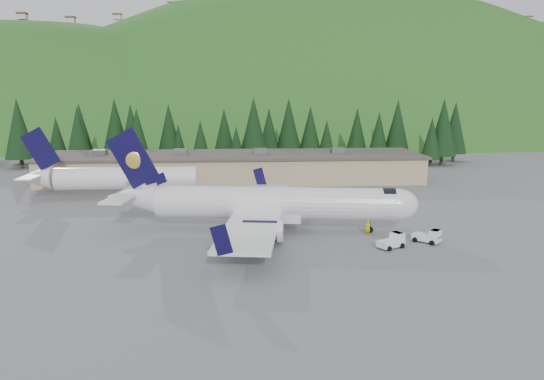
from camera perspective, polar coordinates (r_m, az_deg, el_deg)
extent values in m
plane|color=slate|center=(64.95, 0.38, -4.44)|extent=(600.00, 600.00, 0.00)
cylinder|color=white|center=(64.12, 0.38, -1.40)|extent=(29.30, 8.07, 3.90)
ellipsoid|color=white|center=(64.81, 13.31, -1.56)|extent=(5.58, 4.59, 3.90)
cylinder|color=black|center=(64.56, 12.41, -1.14)|extent=(1.90, 3.39, 3.22)
cone|color=white|center=(67.53, -14.72, -0.78)|extent=(6.72, 4.76, 3.90)
cube|color=white|center=(64.56, -0.54, -2.81)|extent=(8.69, 4.49, 1.04)
cube|color=white|center=(64.52, -1.46, -2.27)|extent=(10.76, 35.72, 0.36)
cube|color=#0D0A34|center=(81.64, -1.33, 1.42)|extent=(2.10, 0.46, 2.98)
cube|color=#0D0A34|center=(47.45, -5.45, -5.37)|extent=(2.10, 0.46, 2.98)
cylinder|color=#0D0A34|center=(70.47, -0.13, -1.90)|extent=(4.66, 2.99, 2.39)
cylinder|color=white|center=(70.35, 1.47, -1.92)|extent=(0.98, 2.59, 2.53)
cube|color=white|center=(70.35, -0.13, -1.45)|extent=(2.30, 0.59, 0.93)
cylinder|color=#0D0A34|center=(58.82, -1.02, -4.43)|extent=(4.66, 2.99, 2.39)
cylinder|color=white|center=(58.68, 0.90, -4.46)|extent=(0.98, 2.59, 2.53)
cube|color=white|center=(58.67, -1.03, -3.89)|extent=(2.30, 0.59, 0.93)
cube|color=#0D0A34|center=(66.70, -14.74, 3.31)|extent=(6.39, 1.24, 7.61)
ellipsoid|color=gold|center=(66.85, -14.51, 3.16)|extent=(2.06, 0.48, 2.05)
ellipsoid|color=gold|center=(66.46, -14.62, 3.11)|extent=(2.06, 0.48, 2.05)
cube|color=#0D0A34|center=(66.26, -12.43, 1.01)|extent=(2.87, 0.67, 2.06)
cube|color=white|center=(67.60, -15.15, -0.34)|extent=(4.55, 13.22, 0.23)
cylinder|color=slate|center=(64.98, 10.49, -3.77)|extent=(0.24, 0.24, 1.87)
cylinder|color=black|center=(65.11, 10.48, -4.23)|extent=(0.82, 0.40, 0.79)
cylinder|color=slate|center=(67.66, -2.09, -2.93)|extent=(0.28, 0.28, 2.07)
cylinder|color=black|center=(67.73, -1.74, -3.32)|extent=(1.18, 0.52, 1.14)
cylinder|color=black|center=(67.82, -2.44, -3.30)|extent=(1.18, 0.52, 1.14)
cylinder|color=slate|center=(62.27, -2.66, -4.13)|extent=(0.28, 0.28, 2.07)
cylinder|color=black|center=(62.34, -2.27, -4.55)|extent=(1.18, 0.52, 1.14)
cylinder|color=black|center=(62.44, -3.03, -4.53)|extent=(1.18, 0.52, 1.14)
cylinder|color=white|center=(87.31, -15.34, 1.22)|extent=(22.00, 3.60, 3.60)
cone|color=white|center=(91.06, -24.02, 1.18)|extent=(5.00, 3.60, 3.60)
cube|color=#0D0A34|center=(90.16, -23.64, 4.07)|extent=(5.82, 0.28, 6.89)
cube|color=white|center=(90.97, -24.05, 1.55)|extent=(2.40, 11.00, 0.20)
cube|color=white|center=(59.45, 12.64, -5.58)|extent=(3.34, 2.78, 0.70)
cube|color=white|center=(60.00, 13.32, -4.87)|extent=(1.56, 1.71, 0.90)
cube|color=black|center=(59.89, 13.34, -4.50)|extent=(1.42, 1.57, 0.10)
cylinder|color=black|center=(60.75, 12.74, -5.50)|extent=(0.59, 0.47, 0.56)
cylinder|color=black|center=(59.71, 13.85, -5.83)|extent=(0.59, 0.47, 0.56)
cylinder|color=black|center=(59.36, 11.40, -5.83)|extent=(0.59, 0.47, 0.56)
cylinder|color=black|center=(58.30, 12.51, -6.18)|extent=(0.59, 0.47, 0.56)
cube|color=white|center=(62.61, 16.27, -4.93)|extent=(3.22, 3.16, 0.70)
cube|color=white|center=(62.09, 17.15, -4.53)|extent=(1.69, 1.71, 0.90)
cube|color=black|center=(61.99, 17.17, -4.18)|extent=(1.55, 1.57, 0.10)
cylinder|color=black|center=(63.03, 17.39, -5.14)|extent=(0.56, 0.55, 0.56)
cylinder|color=black|center=(61.60, 16.82, -5.48)|extent=(0.56, 0.55, 0.56)
cylinder|color=black|center=(63.77, 15.72, -4.87)|extent=(0.56, 0.55, 0.56)
cylinder|color=black|center=(62.35, 15.12, -5.19)|extent=(0.56, 0.55, 0.56)
cube|color=tan|center=(101.56, -4.12, 2.38)|extent=(70.00, 16.00, 4.80)
cube|color=#47423D|center=(101.23, -4.13, 3.81)|extent=(71.00, 17.00, 0.40)
cube|color=slate|center=(104.22, -18.05, 3.87)|extent=(2.50, 2.50, 1.00)
cube|color=slate|center=(101.66, -9.80, 4.08)|extent=(2.50, 2.50, 1.00)
cube|color=slate|center=(101.28, -1.30, 4.21)|extent=(2.50, 2.50, 1.00)
cube|color=slate|center=(103.10, 7.08, 4.25)|extent=(2.50, 2.50, 1.00)
imported|color=#DED900|center=(63.95, 10.27, -4.00)|extent=(0.78, 0.63, 1.85)
cone|color=black|center=(137.17, -25.47, 5.06)|extent=(4.44, 4.44, 9.09)
cone|color=black|center=(129.16, -25.61, 5.99)|extent=(6.46, 6.46, 13.22)
cone|color=black|center=(137.03, -22.15, 5.36)|extent=(4.56, 4.56, 9.32)
cone|color=black|center=(135.66, -19.95, 6.24)|extent=(5.89, 5.89, 12.06)
cone|color=black|center=(122.01, -20.12, 5.69)|extent=(5.72, 5.72, 11.69)
cone|color=black|center=(132.43, -16.50, 6.62)|extent=(6.36, 6.36, 13.00)
cone|color=black|center=(130.06, -14.90, 6.31)|extent=(5.83, 5.83, 11.92)
cone|color=black|center=(123.85, -14.29, 5.93)|extent=(5.49, 5.49, 11.24)
cone|color=black|center=(128.14, -11.01, 6.44)|extent=(5.86, 5.86, 11.99)
cone|color=black|center=(127.24, -10.03, 5.22)|extent=(3.88, 3.88, 7.93)
cone|color=black|center=(120.67, -7.70, 5.34)|extent=(4.40, 4.40, 9.01)
cone|color=black|center=(127.10, -5.16, 6.26)|extent=(5.38, 5.38, 11.01)
cone|color=black|center=(120.30, -3.86, 5.02)|extent=(3.83, 3.83, 7.84)
cone|color=black|center=(121.87, -1.98, 6.84)|extent=(6.52, 6.52, 13.34)
cone|color=black|center=(129.25, -0.33, 6.37)|extent=(5.38, 5.38, 11.00)
cone|color=black|center=(130.05, 1.81, 7.00)|extent=(6.39, 6.39, 13.08)
cone|color=black|center=(130.47, 4.14, 6.52)|extent=(5.60, 5.60, 11.46)
cone|color=black|center=(130.05, 5.89, 5.62)|extent=(4.19, 4.19, 8.56)
cone|color=black|center=(121.50, 8.96, 5.09)|extent=(4.02, 4.02, 8.22)
cone|color=black|center=(133.81, 9.12, 6.36)|extent=(5.35, 5.35, 10.93)
cone|color=black|center=(132.31, 11.41, 6.04)|extent=(5.01, 5.01, 10.25)
cone|color=black|center=(134.11, 13.33, 6.73)|extent=(6.22, 6.22, 12.72)
cone|color=black|center=(126.02, 16.78, 5.36)|extent=(4.66, 4.66, 9.52)
cone|color=black|center=(128.00, 17.93, 6.45)|extent=(6.40, 6.40, 13.10)
cone|color=black|center=(135.58, 19.06, 6.37)|extent=(6.04, 6.04, 12.35)
ellipsoid|color=#21621C|center=(264.09, -23.03, -10.65)|extent=(336.00, 240.00, 240.00)
ellipsoid|color=#21621C|center=(285.16, 5.31, -10.39)|extent=(420.00, 300.00, 300.00)
ellipsoid|color=#21621C|center=(359.30, 23.59, -6.79)|extent=(392.00, 280.00, 280.00)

